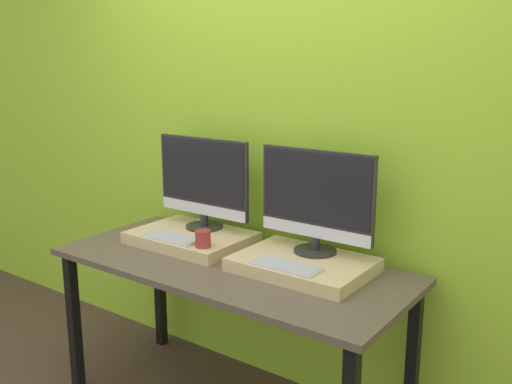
# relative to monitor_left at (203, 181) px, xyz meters

# --- Properties ---
(wall_back) EXTENTS (8.00, 0.04, 2.60)m
(wall_back) POSITION_rel_monitor_left_xyz_m (0.33, 0.23, 0.22)
(wall_back) COLOR #9ED12D
(wall_back) RESTS_ON ground_plane
(workbench) EXTENTS (1.67, 0.73, 0.78)m
(workbench) POSITION_rel_monitor_left_xyz_m (0.33, -0.20, -0.39)
(workbench) COLOR brown
(workbench) RESTS_ON ground_plane
(wooden_riser_left) EXTENTS (0.58, 0.42, 0.06)m
(wooden_riser_left) POSITION_rel_monitor_left_xyz_m (-0.00, -0.10, -0.28)
(wooden_riser_left) COLOR #D6B77F
(wooden_riser_left) RESTS_ON workbench
(monitor_left) EXTENTS (0.56, 0.19, 0.47)m
(monitor_left) POSITION_rel_monitor_left_xyz_m (0.00, 0.00, 0.00)
(monitor_left) COLOR #282828
(monitor_left) RESTS_ON wooden_riser_left
(keyboard_left) EXTENTS (0.30, 0.12, 0.01)m
(keyboard_left) POSITION_rel_monitor_left_xyz_m (-0.00, -0.24, -0.24)
(keyboard_left) COLOR silver
(keyboard_left) RESTS_ON wooden_riser_left
(mug) EXTENTS (0.07, 0.07, 0.08)m
(mug) POSITION_rel_monitor_left_xyz_m (0.20, -0.24, -0.21)
(mug) COLOR #9E332D
(mug) RESTS_ON wooden_riser_left
(wooden_riser_right) EXTENTS (0.58, 0.42, 0.06)m
(wooden_riser_right) POSITION_rel_monitor_left_xyz_m (0.66, -0.10, -0.28)
(wooden_riser_right) COLOR #D6B77F
(wooden_riser_right) RESTS_ON workbench
(monitor_right) EXTENTS (0.56, 0.19, 0.47)m
(monitor_right) POSITION_rel_monitor_left_xyz_m (0.66, 0.00, 0.00)
(monitor_right) COLOR #282828
(monitor_right) RESTS_ON wooden_riser_right
(keyboard_right) EXTENTS (0.30, 0.12, 0.01)m
(keyboard_right) POSITION_rel_monitor_left_xyz_m (0.66, -0.24, -0.24)
(keyboard_right) COLOR silver
(keyboard_right) RESTS_ON wooden_riser_right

